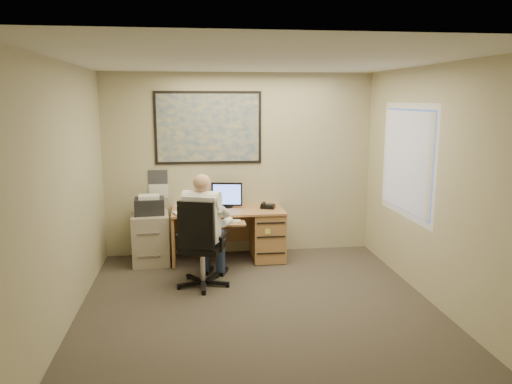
{
  "coord_description": "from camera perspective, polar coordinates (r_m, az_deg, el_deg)",
  "views": [
    {
      "loc": [
        -0.7,
        -5.12,
        2.32
      ],
      "look_at": [
        0.12,
        1.3,
        1.1
      ],
      "focal_mm": 35.0,
      "sensor_mm": 36.0,
      "label": 1
    }
  ],
  "objects": [
    {
      "name": "world_map",
      "position": [
        7.37,
        -5.48,
        7.31
      ],
      "size": [
        1.56,
        0.03,
        1.06
      ],
      "primitive_type": "cube",
      "color": "#1E4C93",
      "rests_on": "room_shell"
    },
    {
      "name": "window_blinds",
      "position": [
        6.54,
        16.86,
        3.41
      ],
      "size": [
        0.06,
        1.4,
        1.3
      ],
      "primitive_type": null,
      "color": "#EDE5CD",
      "rests_on": "room_shell"
    },
    {
      "name": "wall_calendar",
      "position": [
        7.48,
        -11.12,
        0.89
      ],
      "size": [
        0.28,
        0.01,
        0.42
      ],
      "primitive_type": "cube",
      "color": "white",
      "rests_on": "room_shell"
    },
    {
      "name": "office_chair",
      "position": [
        6.28,
        -5.94,
        -7.91
      ],
      "size": [
        0.85,
        0.85,
        1.13
      ],
      "rotation": [
        0.0,
        0.0,
        -0.32
      ],
      "color": "black",
      "rests_on": "ground"
    },
    {
      "name": "person",
      "position": [
        6.25,
        -6.18,
        -4.38
      ],
      "size": [
        0.84,
        0.99,
        1.42
      ],
      "primitive_type": null,
      "rotation": [
        0.0,
        0.0,
        -0.35
      ],
      "color": "white",
      "rests_on": "office_chair"
    },
    {
      "name": "room_shell",
      "position": [
        5.26,
        0.46,
        0.0
      ],
      "size": [
        4.0,
        4.5,
        2.7
      ],
      "color": "#3C362E",
      "rests_on": "ground"
    },
    {
      "name": "filing_cabinet",
      "position": [
        7.29,
        -11.96,
        -4.69
      ],
      "size": [
        0.56,
        0.65,
        0.99
      ],
      "rotation": [
        0.0,
        0.0,
        0.08
      ],
      "color": "#A79A87",
      "rests_on": "ground"
    },
    {
      "name": "desk",
      "position": [
        7.31,
        -0.6,
        -4.27
      ],
      "size": [
        1.6,
        0.97,
        1.11
      ],
      "color": "#B57C4D",
      "rests_on": "ground"
    }
  ]
}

